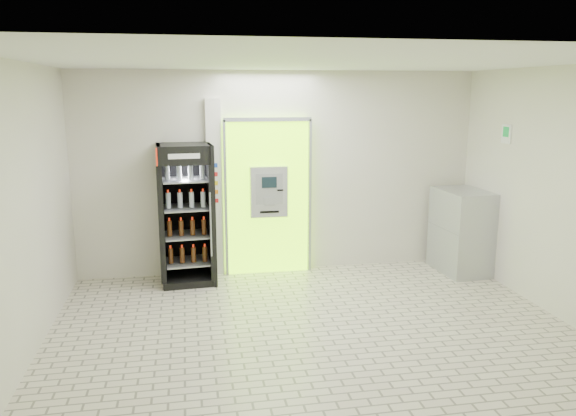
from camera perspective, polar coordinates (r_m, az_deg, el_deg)
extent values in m
plane|color=beige|center=(6.47, 2.98, -12.91)|extent=(6.00, 6.00, 0.00)
plane|color=silver|center=(8.41, -0.81, 3.59)|extent=(6.00, 0.00, 6.00)
plane|color=silver|center=(3.70, 12.21, -7.46)|extent=(6.00, 0.00, 6.00)
plane|color=silver|center=(6.06, -25.65, -0.82)|extent=(0.00, 5.00, 5.00)
plane|color=silver|center=(7.29, 26.72, 1.05)|extent=(0.00, 5.00, 5.00)
plane|color=white|center=(5.88, 3.31, 14.69)|extent=(6.00, 6.00, 0.00)
cube|color=#8CF507|center=(8.37, -2.07, 1.12)|extent=(1.20, 0.12, 2.30)
cube|color=gray|center=(8.17, -2.06, 8.98)|extent=(1.28, 0.04, 0.06)
cube|color=gray|center=(8.24, -6.34, 0.88)|extent=(0.04, 0.04, 2.30)
cube|color=gray|center=(8.42, 2.24, 1.17)|extent=(0.04, 0.04, 2.30)
cube|color=black|center=(8.48, -1.32, -3.25)|extent=(0.62, 0.01, 0.67)
cube|color=black|center=(8.16, -4.44, 6.70)|extent=(0.22, 0.01, 0.18)
cube|color=#A9ACB1|center=(8.25, -1.97, 1.66)|extent=(0.55, 0.12, 0.75)
cube|color=black|center=(8.16, -1.91, 2.62)|extent=(0.22, 0.01, 0.16)
cube|color=gray|center=(8.21, -1.90, 0.69)|extent=(0.16, 0.01, 0.12)
cube|color=black|center=(8.20, -0.80, 1.82)|extent=(0.09, 0.01, 0.02)
cube|color=black|center=(8.24, -1.89, -0.40)|extent=(0.28, 0.01, 0.03)
cube|color=silver|center=(8.29, -7.45, 1.97)|extent=(0.22, 0.10, 2.60)
cube|color=#193FB2|center=(8.19, -7.49, 4.32)|extent=(0.09, 0.01, 0.06)
cube|color=red|center=(8.20, -7.47, 3.42)|extent=(0.09, 0.01, 0.06)
cube|color=yellow|center=(8.22, -7.44, 2.53)|extent=(0.09, 0.01, 0.06)
cube|color=orange|center=(8.25, -7.42, 1.63)|extent=(0.09, 0.01, 0.06)
cube|color=red|center=(8.27, -7.39, 0.75)|extent=(0.09, 0.01, 0.06)
cube|color=black|center=(8.05, -10.28, -0.65)|extent=(0.79, 0.73, 1.98)
cube|color=black|center=(8.36, -10.29, -0.19)|extent=(0.75, 0.11, 1.98)
cube|color=red|center=(7.58, -10.51, 5.20)|extent=(0.73, 0.06, 0.24)
cube|color=white|center=(7.57, -10.51, 5.19)|extent=(0.42, 0.04, 0.07)
cube|color=black|center=(8.30, -10.04, -7.01)|extent=(0.79, 0.73, 0.10)
cylinder|color=gray|center=(7.73, -7.86, -1.70)|extent=(0.03, 0.03, 0.89)
cube|color=gray|center=(8.23, -10.11, -5.38)|extent=(0.67, 0.62, 0.02)
cube|color=gray|center=(8.12, -10.21, -2.70)|extent=(0.67, 0.62, 0.02)
cube|color=gray|center=(8.03, -10.31, 0.04)|extent=(0.67, 0.62, 0.02)
cube|color=gray|center=(7.96, -10.41, 2.84)|extent=(0.67, 0.62, 0.02)
cube|color=#A9ACB1|center=(8.87, 17.21, -2.27)|extent=(0.68, 0.97, 1.25)
cube|color=gray|center=(8.72, 15.39, -1.98)|extent=(0.06, 0.92, 0.01)
cube|color=white|center=(8.36, 21.32, 7.02)|extent=(0.02, 0.22, 0.26)
cube|color=#0B8132|center=(8.36, 21.26, 7.22)|extent=(0.00, 0.14, 0.14)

